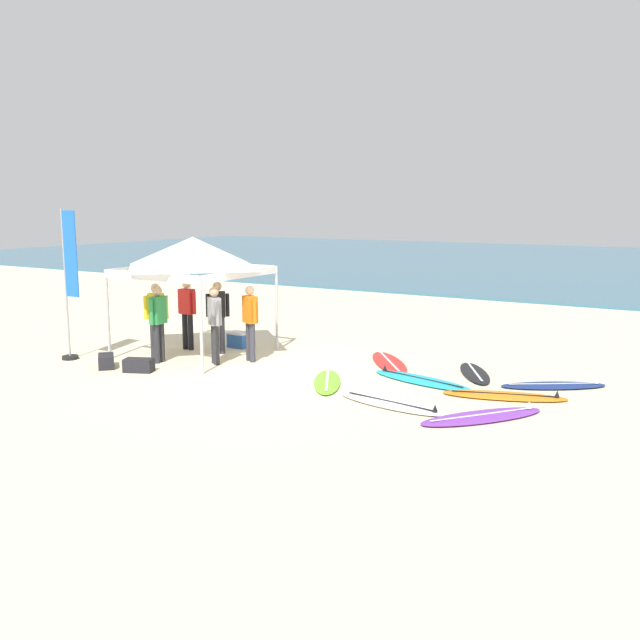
% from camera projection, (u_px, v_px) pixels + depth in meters
% --- Properties ---
extents(ground_plane, '(80.00, 80.00, 0.00)m').
position_uv_depth(ground_plane, '(257.00, 373.00, 14.28)').
color(ground_plane, beige).
extents(sea, '(80.00, 36.00, 0.10)m').
position_uv_depth(sea, '(567.00, 263.00, 40.73)').
color(sea, '#386B84').
rests_on(sea, ground).
extents(canopy_tent, '(2.86, 2.86, 2.75)m').
position_uv_depth(canopy_tent, '(193.00, 253.00, 15.64)').
color(canopy_tent, '#B7B7BC').
rests_on(canopy_tent, ground).
extents(surfboard_orange, '(2.30, 1.26, 0.19)m').
position_uv_depth(surfboard_orange, '(505.00, 396.00, 12.42)').
color(surfboard_orange, orange).
rests_on(surfboard_orange, ground).
extents(surfboard_purple, '(1.89, 2.21, 0.19)m').
position_uv_depth(surfboard_purple, '(482.00, 416.00, 11.20)').
color(surfboard_purple, purple).
rests_on(surfboard_purple, ground).
extents(surfboard_lime, '(1.38, 1.94, 0.19)m').
position_uv_depth(surfboard_lime, '(327.00, 381.00, 13.43)').
color(surfboard_lime, '#7AD12D').
rests_on(surfboard_lime, ground).
extents(surfboard_white, '(2.21, 0.91, 0.19)m').
position_uv_depth(surfboard_white, '(391.00, 404.00, 11.92)').
color(surfboard_white, white).
rests_on(surfboard_white, ground).
extents(surfboard_black, '(1.35, 1.90, 0.19)m').
position_uv_depth(surfboard_black, '(475.00, 373.00, 14.12)').
color(surfboard_black, black).
rests_on(surfboard_black, ground).
extents(surfboard_cyan, '(2.37, 1.15, 0.19)m').
position_uv_depth(surfboard_cyan, '(421.00, 380.00, 13.54)').
color(surfboard_cyan, '#23B2CC').
rests_on(surfboard_cyan, ground).
extents(surfboard_navy, '(2.01, 1.60, 0.19)m').
position_uv_depth(surfboard_navy, '(554.00, 385.00, 13.13)').
color(surfboard_navy, navy).
rests_on(surfboard_navy, ground).
extents(surfboard_red, '(1.84, 2.14, 0.19)m').
position_uv_depth(surfboard_red, '(389.00, 362.00, 15.05)').
color(surfboard_red, red).
rests_on(surfboard_red, ground).
extents(person_red, '(0.55, 0.22, 1.71)m').
position_uv_depth(person_red, '(187.00, 309.00, 16.42)').
color(person_red, black).
rests_on(person_red, ground).
extents(person_green, '(0.26, 0.55, 1.71)m').
position_uv_depth(person_green, '(158.00, 319.00, 15.06)').
color(person_green, '#2D2D33').
rests_on(person_green, ground).
extents(person_grey, '(0.47, 0.39, 1.71)m').
position_uv_depth(person_grey, '(215.00, 320.00, 14.91)').
color(person_grey, '#2D2D33').
rests_on(person_grey, ground).
extents(person_orange, '(0.50, 0.36, 1.71)m').
position_uv_depth(person_orange, '(250.00, 318.00, 15.17)').
color(person_orange, '#383842').
rests_on(person_orange, ground).
extents(person_black, '(0.45, 0.40, 1.71)m').
position_uv_depth(person_black, '(218.00, 312.00, 15.93)').
color(person_black, '#383842').
rests_on(person_black, ground).
extents(person_yellow, '(0.45, 0.40, 1.71)m').
position_uv_depth(person_yellow, '(156.00, 315.00, 15.59)').
color(person_yellow, '#2D2D33').
rests_on(person_yellow, ground).
extents(banner_flag, '(0.60, 0.36, 3.40)m').
position_uv_depth(banner_flag, '(69.00, 291.00, 15.22)').
color(banner_flag, '#99999E').
rests_on(banner_flag, ground).
extents(gear_bag_near_tent, '(0.68, 0.53, 0.28)m').
position_uv_depth(gear_bag_near_tent, '(139.00, 365.00, 14.34)').
color(gear_bag_near_tent, '#232328').
rests_on(gear_bag_near_tent, ground).
extents(gear_bag_by_pole, '(0.66, 0.64, 0.28)m').
position_uv_depth(gear_bag_by_pole, '(106.00, 361.00, 14.71)').
color(gear_bag_by_pole, '#232328').
rests_on(gear_bag_by_pole, ground).
extents(cooler_box, '(0.50, 0.36, 0.39)m').
position_uv_depth(cooler_box, '(239.00, 340.00, 16.79)').
color(cooler_box, '#2D60B7').
rests_on(cooler_box, ground).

